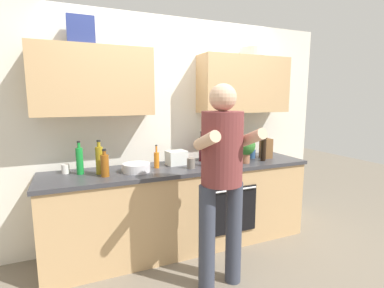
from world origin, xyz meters
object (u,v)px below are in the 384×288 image
(potted_herb, at_px, (245,147))
(grocery_bag_bread, at_px, (221,152))
(cup_stoneware, at_px, (191,163))
(bottle_soda, at_px, (80,160))
(cup_tea, at_px, (252,154))
(grocery_bag_produce, at_px, (176,158))
(knife_block, at_px, (266,148))
(mixing_bowl, at_px, (136,168))
(person_standing, at_px, (222,171))
(bottle_soy, at_px, (263,149))
(cup_coffee, at_px, (65,169))
(bottle_juice, at_px, (157,160))
(bottle_wine, at_px, (202,148))
(bottle_hotsauce, at_px, (205,156))
(bottle_oil, at_px, (99,160))
(bottle_syrup, at_px, (105,165))

(potted_herb, xyz_separation_m, grocery_bag_bread, (-0.19, 0.20, -0.08))
(cup_stoneware, bearing_deg, bottle_soda, 168.88)
(cup_tea, relative_size, grocery_bag_produce, 0.49)
(knife_block, bearing_deg, mixing_bowl, -178.18)
(person_standing, bearing_deg, potted_herb, 44.36)
(bottle_soy, xyz_separation_m, cup_coffee, (-2.10, 0.28, -0.10))
(cup_stoneware, bearing_deg, potted_herb, -0.21)
(bottle_juice, distance_m, potted_herb, 0.99)
(person_standing, xyz_separation_m, grocery_bag_bread, (0.46, 0.84, -0.02))
(bottle_wine, height_order, bottle_soda, bottle_wine)
(bottle_soda, xyz_separation_m, bottle_juice, (0.74, -0.05, -0.04))
(cup_tea, xyz_separation_m, potted_herb, (-0.23, -0.20, 0.13))
(mixing_bowl, bearing_deg, grocery_bag_bread, 6.32)
(bottle_wine, bearing_deg, cup_stoneware, -132.43)
(bottle_hotsauce, distance_m, cup_stoneware, 0.19)
(bottle_soda, bearing_deg, potted_herb, -6.99)
(person_standing, distance_m, bottle_oil, 1.18)
(bottle_soda, xyz_separation_m, cup_tea, (1.94, -0.01, -0.08))
(bottle_syrup, relative_size, bottle_hotsauce, 0.91)
(cup_tea, bearing_deg, bottle_hotsauce, -168.10)
(cup_tea, bearing_deg, bottle_soda, 179.60)
(cup_coffee, relative_size, cup_stoneware, 0.84)
(bottle_soy, distance_m, cup_tea, 0.21)
(bottle_wine, bearing_deg, bottle_soda, -176.66)
(bottle_soda, distance_m, bottle_oil, 0.19)
(bottle_soda, relative_size, cup_tea, 3.13)
(bottle_soda, height_order, grocery_bag_bread, bottle_soda)
(bottle_oil, xyz_separation_m, bottle_syrup, (0.03, -0.12, -0.03))
(bottle_wine, distance_m, grocery_bag_bread, 0.22)
(mixing_bowl, relative_size, grocery_bag_bread, 1.22)
(bottle_hotsauce, bearing_deg, person_standing, -104.11)
(bottle_hotsauce, bearing_deg, cup_stoneware, -165.63)
(bottle_oil, bearing_deg, bottle_juice, 1.87)
(cup_coffee, bearing_deg, mixing_bowl, -17.57)
(cup_stoneware, height_order, knife_block, knife_block)
(knife_block, bearing_deg, cup_tea, 160.51)
(grocery_bag_produce, bearing_deg, cup_coffee, 176.47)
(bottle_hotsauce, distance_m, cup_coffee, 1.39)
(cup_stoneware, xyz_separation_m, potted_herb, (0.66, -0.00, 0.13))
(knife_block, bearing_deg, cup_stoneware, -172.51)
(bottle_juice, distance_m, cup_tea, 1.20)
(person_standing, height_order, cup_stoneware, person_standing)
(cup_coffee, bearing_deg, bottle_hotsauce, -10.15)
(bottle_soda, bearing_deg, cup_tea, -0.40)
(bottle_oil, distance_m, potted_herb, 1.55)
(bottle_wine, relative_size, cup_coffee, 3.80)
(bottle_hotsauce, bearing_deg, bottle_juice, 166.92)
(bottle_oil, relative_size, mixing_bowl, 1.21)
(cup_stoneware, height_order, grocery_bag_bread, grocery_bag_bread)
(bottle_juice, bearing_deg, cup_tea, 1.61)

